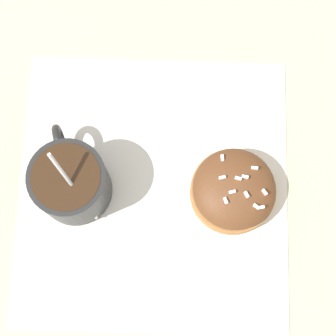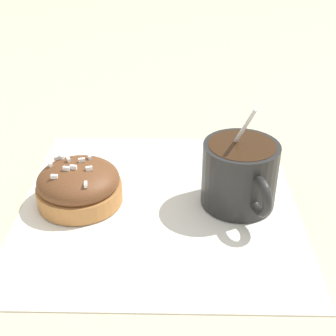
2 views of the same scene
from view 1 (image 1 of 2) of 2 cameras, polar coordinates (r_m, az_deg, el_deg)
name	(u,v)px [view 1 (image 1 of 2)]	position (r m, az deg, el deg)	size (l,w,h in m)	color
ground_plane	(154,190)	(0.64, -1.47, -2.24)	(3.00, 3.00, 0.00)	#C6B793
paper_napkin	(154,190)	(0.63, -1.48, -2.22)	(0.31, 0.32, 0.00)	white
coffee_cup	(71,182)	(0.60, -9.88, -1.40)	(0.08, 0.11, 0.12)	black
frosted_pastry	(233,191)	(0.62, 6.66, -2.36)	(0.09, 0.09, 0.05)	#B2753D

